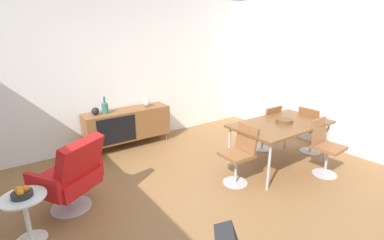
% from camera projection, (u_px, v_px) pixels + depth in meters
% --- Properties ---
extents(ground_plane, '(8.32, 8.32, 0.00)m').
position_uv_depth(ground_plane, '(197.00, 203.00, 3.55)').
color(ground_plane, olive).
extents(wall_back, '(6.80, 0.12, 2.80)m').
position_uv_depth(wall_back, '(114.00, 72.00, 5.14)').
color(wall_back, white).
rests_on(wall_back, ground_plane).
extents(wall_right, '(0.12, 5.60, 2.80)m').
position_uv_depth(wall_right, '(342.00, 74.00, 4.91)').
color(wall_right, white).
rests_on(wall_right, ground_plane).
extents(sideboard, '(1.60, 0.45, 0.72)m').
position_uv_depth(sideboard, '(128.00, 124.00, 5.23)').
color(sideboard, brown).
rests_on(sideboard, ground_plane).
extents(vase_cobalt, '(0.11, 0.11, 0.31)m').
position_uv_depth(vase_cobalt, '(105.00, 108.00, 4.90)').
color(vase_cobalt, '#337266').
rests_on(vase_cobalt, sideboard).
extents(vase_sculptural_dark, '(0.14, 0.14, 0.18)m').
position_uv_depth(vase_sculptural_dark, '(146.00, 102.00, 5.36)').
color(vase_sculptural_dark, beige).
rests_on(vase_sculptural_dark, sideboard).
extents(vase_ceramic_small, '(0.13, 0.13, 0.13)m').
position_uv_depth(vase_ceramic_small, '(95.00, 111.00, 4.81)').
color(vase_ceramic_small, black).
rests_on(vase_ceramic_small, sideboard).
extents(dining_table, '(1.60, 0.90, 0.74)m').
position_uv_depth(dining_table, '(281.00, 125.00, 4.35)').
color(dining_table, brown).
rests_on(dining_table, ground_plane).
extents(wooden_bowl_on_table, '(0.26, 0.26, 0.06)m').
position_uv_depth(wooden_bowl_on_table, '(284.00, 121.00, 4.34)').
color(wooden_bowl_on_table, brown).
rests_on(wooden_bowl_on_table, dining_table).
extents(dining_chair_near_window, '(0.44, 0.41, 0.86)m').
position_uv_depth(dining_chair_near_window, '(240.00, 152.00, 3.92)').
color(dining_chair_near_window, brown).
rests_on(dining_chair_near_window, ground_plane).
extents(dining_chair_front_right, '(0.42, 0.44, 0.86)m').
position_uv_depth(dining_chair_front_right, '(325.00, 145.00, 4.17)').
color(dining_chair_front_right, brown).
rests_on(dining_chair_front_right, ground_plane).
extents(dining_chair_back_right, '(0.41, 0.43, 0.86)m').
position_uv_depth(dining_chair_back_right, '(266.00, 126.00, 5.04)').
color(dining_chair_back_right, brown).
rests_on(dining_chair_back_right, ground_plane).
extents(dining_chair_far_end, '(0.44, 0.41, 0.86)m').
position_uv_depth(dining_chair_far_end, '(311.00, 128.00, 4.91)').
color(dining_chair_far_end, brown).
rests_on(dining_chair_far_end, ground_plane).
extents(lounge_chair_red, '(0.89, 0.88, 0.95)m').
position_uv_depth(lounge_chair_red, '(71.00, 175.00, 3.30)').
color(lounge_chair_red, red).
rests_on(lounge_chair_red, ground_plane).
extents(side_table_round, '(0.44, 0.44, 0.52)m').
position_uv_depth(side_table_round, '(26.00, 213.00, 2.82)').
color(side_table_round, white).
rests_on(side_table_round, ground_plane).
extents(fruit_bowl, '(0.20, 0.20, 0.11)m').
position_uv_depth(fruit_bowl, '(22.00, 193.00, 2.75)').
color(fruit_bowl, '#262628').
rests_on(fruit_bowl, side_table_round).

